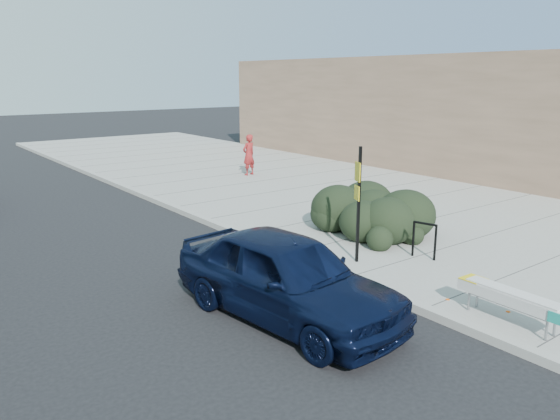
% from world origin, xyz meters
% --- Properties ---
extents(ground, '(120.00, 120.00, 0.00)m').
position_xyz_m(ground, '(0.00, 0.00, 0.00)').
color(ground, black).
rests_on(ground, ground).
extents(sidewalk_near, '(11.20, 50.00, 0.15)m').
position_xyz_m(sidewalk_near, '(5.60, 5.00, 0.07)').
color(sidewalk_near, gray).
rests_on(sidewalk_near, ground).
extents(curb_near, '(0.22, 50.00, 0.17)m').
position_xyz_m(curb_near, '(0.00, 5.00, 0.08)').
color(curb_near, '#9E9E99').
rests_on(curb_near, ground).
extents(building_near, '(6.00, 36.00, 5.00)m').
position_xyz_m(building_near, '(14.00, 3.00, 2.65)').
color(building_near, brown).
rests_on(building_near, sidewalk_near).
extents(bench, '(0.45, 1.91, 0.58)m').
position_xyz_m(bench, '(0.60, -3.24, 0.60)').
color(bench, gray).
rests_on(bench, sidewalk_near).
extents(bike_rack, '(0.20, 0.57, 0.86)m').
position_xyz_m(bike_rack, '(2.21, -0.15, 0.67)').
color(bike_rack, black).
rests_on(bike_rack, sidewalk_near).
extents(sign_post, '(0.16, 0.28, 2.64)m').
position_xyz_m(sign_post, '(0.79, 0.62, 1.64)').
color(sign_post, black).
rests_on(sign_post, sidewalk_near).
extents(hedge, '(3.23, 4.16, 1.40)m').
position_xyz_m(hedge, '(2.72, 2.50, 0.85)').
color(hedge, black).
rests_on(hedge, sidewalk_near).
extents(sedan_navy, '(2.42, 4.87, 1.59)m').
position_xyz_m(sedan_navy, '(-2.12, -0.52, 0.80)').
color(sedan_navy, black).
rests_on(sedan_navy, ground).
extents(pedestrian, '(0.70, 0.52, 1.73)m').
position_xyz_m(pedestrian, '(5.18, 11.44, 1.02)').
color(pedestrian, maroon).
rests_on(pedestrian, sidewalk_near).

